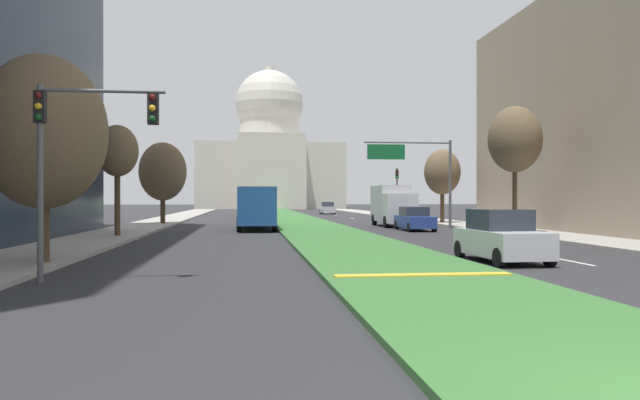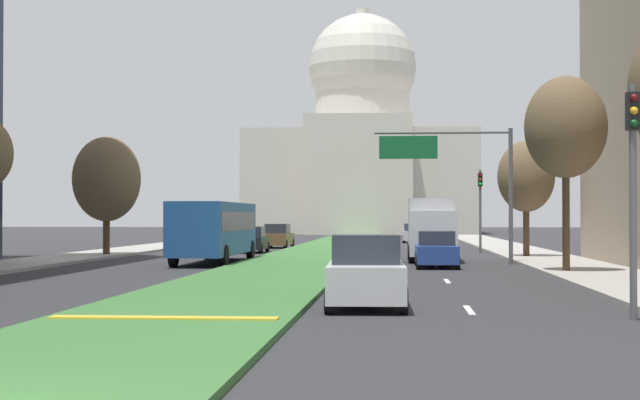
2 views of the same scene
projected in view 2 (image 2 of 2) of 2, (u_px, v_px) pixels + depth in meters
The scene contains 20 objects.
ground_plane at pixel (332, 247), 74.64m from camera, with size 282.47×282.47×0.00m, color #2B2B2D.
grass_median at pixel (326, 249), 68.25m from camera, with size 5.35×115.55×0.14m, color #386B33.
median_curb_nose at pixel (164, 318), 21.01m from camera, with size 4.81×0.50×0.04m, color gold.
lane_dashes_right at pixel (428, 256), 57.92m from camera, with size 0.16×75.98×0.01m.
sidewalk_left at pixel (118, 252), 62.82m from camera, with size 4.00×115.55×0.15m, color #9E9991.
sidewalk_right at pixel (525, 253), 60.87m from camera, with size 4.00×115.55×0.15m, color #9E9991.
capitol_building at pixel (362, 152), 138.08m from camera, with size 30.56×27.22×31.05m.
traffic_light_near_right at pixel (633, 169), 22.14m from camera, with size 0.28×0.35×5.20m.
traffic_light_far_right at pixel (480, 200), 63.27m from camera, with size 0.28×0.35×5.20m.
overhead_guide_sign at pixel (458, 166), 48.13m from camera, with size 6.59×0.20×6.50m.
street_tree_right_mid at pixel (566, 128), 39.60m from camera, with size 3.23×3.23×7.82m.
street_tree_left_far at pixel (107, 179), 57.11m from camera, with size 3.86×3.86×6.82m.
street_tree_right_far at pixel (526, 177), 54.37m from camera, with size 3.08×3.08×6.37m.
sedan_lead_stopped at pixel (366, 274), 25.09m from camera, with size 2.07×4.29×1.83m.
sedan_midblock at pixel (436, 250), 44.83m from camera, with size 1.87×4.39×1.63m.
sedan_distant at pixel (250, 240), 63.32m from camera, with size 2.04×4.45×1.65m.
sedan_far_horizon at pixel (278, 237), 72.84m from camera, with size 1.97×4.63×1.75m.
sedan_very_far at pixel (413, 234), 87.42m from camera, with size 1.93×4.25×1.67m.
box_truck_delivery at pixel (432, 228), 51.12m from camera, with size 2.40×6.40×3.20m.
city_bus at pixel (214, 227), 49.26m from camera, with size 2.62×11.00×2.95m.
Camera 2 is at (4.89, -10.34, 2.28)m, focal length 56.51 mm.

